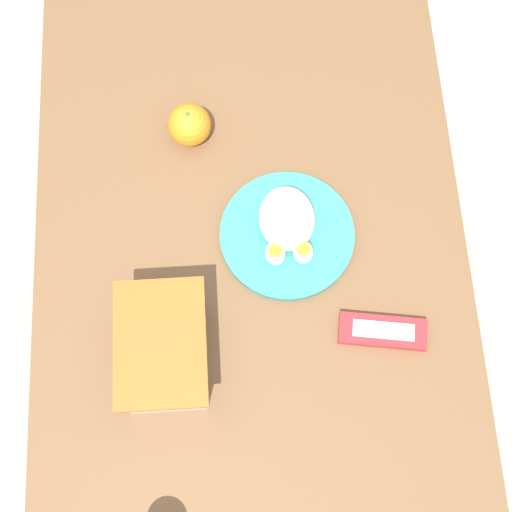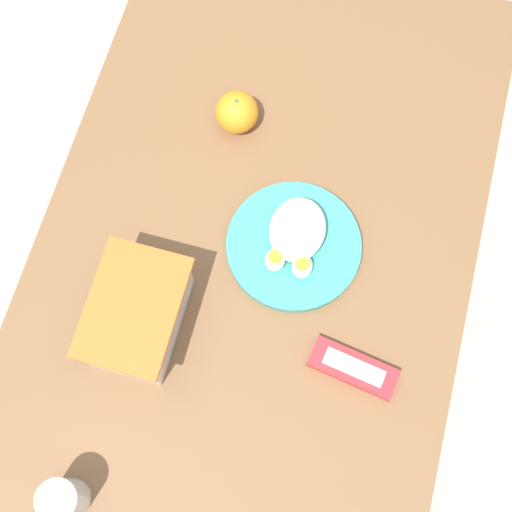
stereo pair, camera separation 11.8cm
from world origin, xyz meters
The scene contains 7 objects.
ground_plane centered at (0.00, 0.00, 0.00)m, with size 10.00×10.00×0.00m, color #B2A899.
table centered at (0.00, 0.00, 0.61)m, with size 1.30×0.74×0.72m.
food_container centered at (-0.14, 0.14, 0.76)m, with size 0.20×0.14×0.11m.
orange_fruit centered at (0.26, 0.09, 0.75)m, with size 0.08×0.08×0.08m.
rice_plate centered at (0.06, -0.06, 0.74)m, with size 0.23×0.23×0.07m.
candy_bar centered at (-0.12, -0.21, 0.73)m, with size 0.07×0.15×0.02m.
drinking_glass centered at (-0.43, 0.16, 0.76)m, with size 0.06×0.06×0.09m.
Camera 2 is at (-0.34, -0.10, 1.87)m, focal length 50.00 mm.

